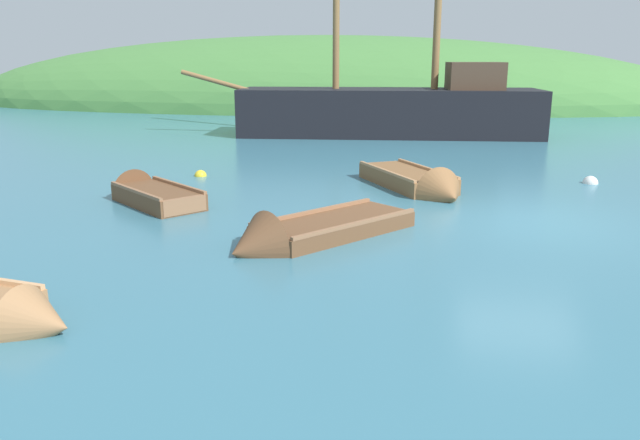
# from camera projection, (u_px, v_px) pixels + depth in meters

# --- Properties ---
(ground_plane) EXTENTS (120.00, 120.00, 0.00)m
(ground_plane) POSITION_uv_depth(u_px,v_px,m) (525.00, 220.00, 12.73)
(ground_plane) COLOR teal
(shore_hill) EXTENTS (52.85, 19.13, 9.57)m
(shore_hill) POSITION_uv_depth(u_px,v_px,m) (315.00, 105.00, 44.20)
(shore_hill) COLOR #477F3D
(shore_hill) RESTS_ON ground
(sailing_ship) EXTENTS (15.36, 4.24, 13.05)m
(sailing_ship) POSITION_uv_depth(u_px,v_px,m) (392.00, 117.00, 26.39)
(sailing_ship) COLOR black
(sailing_ship) RESTS_ON ground
(rowboat_outer_right) EXTENTS (3.45, 3.80, 1.23)m
(rowboat_outer_right) POSITION_uv_depth(u_px,v_px,m) (305.00, 236.00, 11.23)
(rowboat_outer_right) COLOR brown
(rowboat_outer_right) RESTS_ON ground
(rowboat_portside) EXTENTS (3.01, 3.98, 1.22)m
(rowboat_portside) POSITION_uv_depth(u_px,v_px,m) (419.00, 185.00, 15.53)
(rowboat_portside) COLOR brown
(rowboat_portside) RESTS_ON ground
(rowboat_outer_left) EXTENTS (3.08, 2.82, 1.07)m
(rowboat_outer_left) POSITION_uv_depth(u_px,v_px,m) (148.00, 196.00, 14.33)
(rowboat_outer_left) COLOR brown
(rowboat_outer_left) RESTS_ON ground
(buoy_white) EXTENTS (0.40, 0.40, 0.40)m
(buoy_white) POSITION_uv_depth(u_px,v_px,m) (590.00, 183.00, 16.43)
(buoy_white) COLOR white
(buoy_white) RESTS_ON ground
(buoy_yellow) EXTENTS (0.34, 0.34, 0.34)m
(buoy_yellow) POSITION_uv_depth(u_px,v_px,m) (201.00, 176.00, 17.45)
(buoy_yellow) COLOR yellow
(buoy_yellow) RESTS_ON ground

